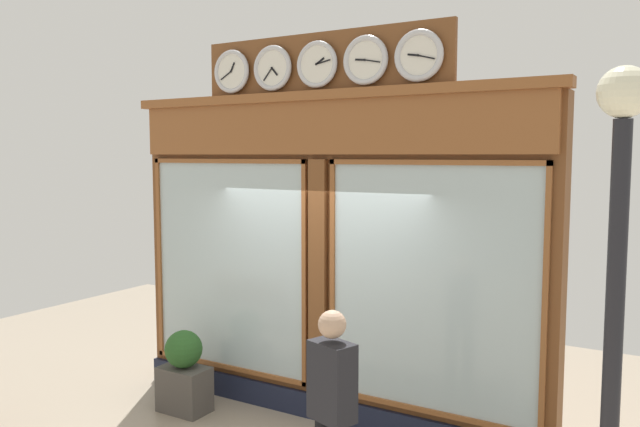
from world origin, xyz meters
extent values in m
cube|color=brown|center=(0.00, -0.15, 1.72)|extent=(4.89, 0.30, 3.44)
cube|color=#191E33|center=(0.00, 0.02, 0.14)|extent=(4.89, 0.08, 0.28)
cube|color=brown|center=(0.00, 0.04, 3.16)|extent=(4.79, 0.08, 0.56)
cube|color=brown|center=(0.00, 0.02, 3.49)|extent=(4.98, 0.20, 0.10)
cube|color=silver|center=(-1.25, 0.01, 1.59)|extent=(2.09, 0.02, 2.38)
cube|color=brown|center=(-1.25, 0.04, 2.81)|extent=(2.19, 0.04, 0.05)
cube|color=brown|center=(-1.25, 0.04, 0.37)|extent=(2.19, 0.04, 0.05)
cube|color=brown|center=(-2.32, 0.04, 1.59)|extent=(0.05, 0.04, 2.48)
cube|color=brown|center=(-0.18, 0.04, 1.59)|extent=(0.05, 0.04, 2.48)
cube|color=silver|center=(1.25, 0.01, 1.59)|extent=(2.09, 0.02, 2.38)
cube|color=brown|center=(1.25, 0.04, 2.81)|extent=(2.19, 0.04, 0.05)
cube|color=brown|center=(1.25, 0.04, 0.37)|extent=(2.19, 0.04, 0.05)
cube|color=brown|center=(2.32, 0.04, 1.59)|extent=(0.05, 0.04, 2.48)
cube|color=brown|center=(0.18, 0.04, 1.59)|extent=(0.05, 0.04, 2.48)
cube|color=brown|center=(0.00, 0.03, 1.59)|extent=(0.20, 0.10, 2.48)
cube|color=brown|center=(0.00, -0.02, 3.80)|extent=(2.90, 0.06, 0.67)
cylinder|color=white|center=(-1.12, 0.06, 3.80)|extent=(0.39, 0.02, 0.39)
torus|color=silver|center=(-1.12, 0.06, 3.80)|extent=(0.49, 0.06, 0.49)
cube|color=black|center=(-1.06, 0.07, 3.81)|extent=(0.11, 0.01, 0.03)
cube|color=black|center=(-1.20, 0.07, 3.78)|extent=(0.16, 0.01, 0.05)
sphere|color=black|center=(-1.12, 0.08, 3.80)|extent=(0.02, 0.02, 0.02)
cylinder|color=white|center=(-0.56, 0.06, 3.80)|extent=(0.39, 0.02, 0.39)
torus|color=silver|center=(-0.56, 0.06, 3.80)|extent=(0.49, 0.06, 0.49)
cube|color=black|center=(-0.50, 0.07, 3.81)|extent=(0.11, 0.01, 0.03)
cube|color=black|center=(-0.64, 0.07, 3.79)|extent=(0.17, 0.01, 0.04)
sphere|color=black|center=(-0.56, 0.08, 3.80)|extent=(0.02, 0.02, 0.02)
cylinder|color=white|center=(0.00, 0.06, 3.80)|extent=(0.39, 0.02, 0.39)
torus|color=silver|center=(0.00, 0.06, 3.80)|extent=(0.48, 0.05, 0.48)
cube|color=black|center=(-0.05, 0.07, 3.83)|extent=(0.10, 0.01, 0.07)
cube|color=black|center=(-0.08, 0.07, 3.82)|extent=(0.17, 0.01, 0.04)
sphere|color=black|center=(0.00, 0.08, 3.80)|extent=(0.02, 0.02, 0.02)
cylinder|color=white|center=(0.56, 0.06, 3.80)|extent=(0.39, 0.02, 0.39)
torus|color=silver|center=(0.56, 0.06, 3.80)|extent=(0.49, 0.06, 0.49)
cube|color=black|center=(0.52, 0.07, 3.76)|extent=(0.08, 0.01, 0.09)
cube|color=black|center=(0.61, 0.07, 3.74)|extent=(0.12, 0.01, 0.13)
sphere|color=black|center=(0.56, 0.08, 3.80)|extent=(0.02, 0.02, 0.02)
cylinder|color=white|center=(1.12, 0.06, 3.80)|extent=(0.39, 0.02, 0.39)
torus|color=silver|center=(1.12, 0.06, 3.80)|extent=(0.48, 0.05, 0.48)
cube|color=black|center=(1.09, 0.07, 3.85)|extent=(0.07, 0.01, 0.10)
cube|color=black|center=(1.19, 0.07, 3.76)|extent=(0.15, 0.01, 0.09)
sphere|color=black|center=(1.12, 0.08, 3.80)|extent=(0.02, 0.02, 0.02)
cube|color=#232328|center=(-1.06, 1.58, 1.13)|extent=(0.41, 0.32, 0.62)
sphere|color=tan|center=(-1.06, 1.58, 1.58)|extent=(0.22, 0.22, 0.22)
cylinder|color=black|center=(-3.05, 1.97, 1.53)|extent=(0.10, 0.10, 3.07)
sphere|color=#F4EFCC|center=(-3.05, 1.97, 3.21)|extent=(0.28, 0.28, 0.28)
cube|color=#4C4742|center=(1.42, 0.60, 0.25)|extent=(0.56, 0.36, 0.51)
sphere|color=#285623|center=(1.42, 0.60, 0.72)|extent=(0.42, 0.42, 0.42)
camera|label=1|loc=(-3.40, 5.68, 2.88)|focal=35.28mm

